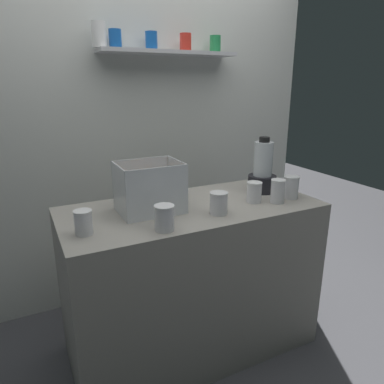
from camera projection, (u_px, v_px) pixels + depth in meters
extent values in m
plane|color=#4C4C51|center=(192.00, 343.00, 2.19)|extent=(8.00, 8.00, 0.00)
cube|color=#9E998E|center=(192.00, 279.00, 2.05)|extent=(1.40, 0.64, 0.90)
cube|color=silver|center=(143.00, 126.00, 2.47)|extent=(2.60, 0.04, 2.50)
cube|color=silver|center=(169.00, 53.00, 2.30)|extent=(0.93, 0.20, 0.02)
cylinder|color=#1959B2|center=(115.00, 39.00, 2.14)|extent=(0.08, 0.08, 0.11)
cylinder|color=#1959B2|center=(151.00, 41.00, 2.24)|extent=(0.08, 0.08, 0.11)
cylinder|color=red|center=(186.00, 42.00, 2.32)|extent=(0.08, 0.08, 0.11)
cylinder|color=#268C4C|center=(215.00, 44.00, 2.43)|extent=(0.08, 0.08, 0.11)
cylinder|color=white|center=(99.00, 34.00, 2.08)|extent=(0.08, 0.08, 0.15)
cube|color=white|center=(150.00, 210.00, 1.85)|extent=(0.32, 0.25, 0.01)
cube|color=white|center=(158.00, 194.00, 1.71)|extent=(0.32, 0.01, 0.26)
cube|color=white|center=(142.00, 182.00, 1.91)|extent=(0.32, 0.01, 0.26)
cube|color=white|center=(119.00, 191.00, 1.74)|extent=(0.01, 0.25, 0.26)
cube|color=white|center=(177.00, 183.00, 1.88)|extent=(0.01, 0.25, 0.26)
cone|color=orange|center=(150.00, 207.00, 1.84)|extent=(0.17, 0.13, 0.03)
cone|color=orange|center=(163.00, 207.00, 1.84)|extent=(0.14, 0.05, 0.03)
cone|color=orange|center=(140.00, 208.00, 1.82)|extent=(0.07, 0.19, 0.03)
cone|color=orange|center=(153.00, 207.00, 1.83)|extent=(0.19, 0.09, 0.03)
cone|color=orange|center=(146.00, 201.00, 1.81)|extent=(0.15, 0.05, 0.04)
cone|color=orange|center=(145.00, 205.00, 1.79)|extent=(0.10, 0.15, 0.03)
cone|color=orange|center=(154.00, 200.00, 1.83)|extent=(0.13, 0.14, 0.03)
cone|color=orange|center=(162.00, 202.00, 1.83)|extent=(0.15, 0.11, 0.03)
cone|color=orange|center=(161.00, 195.00, 1.87)|extent=(0.05, 0.15, 0.03)
cone|color=orange|center=(154.00, 196.00, 1.82)|extent=(0.05, 0.17, 0.03)
cone|color=orange|center=(149.00, 200.00, 1.80)|extent=(0.13, 0.15, 0.02)
cone|color=orange|center=(143.00, 197.00, 1.82)|extent=(0.14, 0.15, 0.03)
cone|color=orange|center=(140.00, 194.00, 1.78)|extent=(0.16, 0.05, 0.03)
cone|color=orange|center=(136.00, 191.00, 1.81)|extent=(0.12, 0.12, 0.03)
cylinder|color=black|center=(262.00, 183.00, 2.17)|extent=(0.17, 0.17, 0.10)
cylinder|color=silver|center=(263.00, 159.00, 2.12)|extent=(0.11, 0.11, 0.20)
cylinder|color=yellow|center=(262.00, 172.00, 2.15)|extent=(0.10, 0.10, 0.04)
cylinder|color=black|center=(264.00, 139.00, 2.09)|extent=(0.06, 0.06, 0.03)
cylinder|color=white|center=(83.00, 223.00, 1.55)|extent=(0.08, 0.08, 0.11)
cylinder|color=orange|center=(84.00, 226.00, 1.55)|extent=(0.07, 0.07, 0.08)
cylinder|color=white|center=(82.00, 211.00, 1.53)|extent=(0.08, 0.08, 0.01)
cylinder|color=white|center=(164.00, 218.00, 1.59)|extent=(0.09, 0.09, 0.11)
cylinder|color=orange|center=(165.00, 223.00, 1.60)|extent=(0.08, 0.08, 0.07)
cylinder|color=white|center=(164.00, 206.00, 1.57)|extent=(0.09, 0.09, 0.01)
cylinder|color=white|center=(219.00, 204.00, 1.79)|extent=(0.09, 0.09, 0.11)
cylinder|color=orange|center=(219.00, 208.00, 1.80)|extent=(0.08, 0.08, 0.07)
cylinder|color=white|center=(219.00, 193.00, 1.78)|extent=(0.09, 0.09, 0.01)
cylinder|color=white|center=(254.00, 193.00, 1.97)|extent=(0.08, 0.08, 0.11)
cylinder|color=orange|center=(254.00, 194.00, 1.97)|extent=(0.08, 0.08, 0.09)
cylinder|color=white|center=(255.00, 183.00, 1.95)|extent=(0.09, 0.09, 0.01)
cylinder|color=white|center=(278.00, 192.00, 1.96)|extent=(0.08, 0.08, 0.13)
cylinder|color=orange|center=(277.00, 196.00, 1.97)|extent=(0.07, 0.07, 0.07)
cylinder|color=white|center=(279.00, 180.00, 1.94)|extent=(0.08, 0.08, 0.01)
cylinder|color=white|center=(291.00, 188.00, 2.04)|extent=(0.09, 0.09, 0.12)
cylinder|color=orange|center=(291.00, 191.00, 2.04)|extent=(0.08, 0.08, 0.09)
cylinder|color=white|center=(292.00, 177.00, 2.02)|extent=(0.09, 0.09, 0.01)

